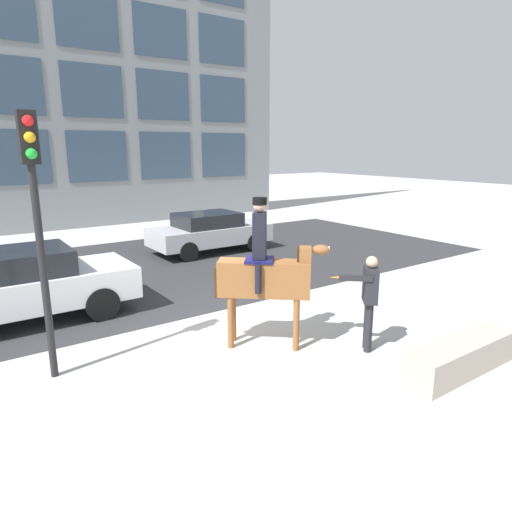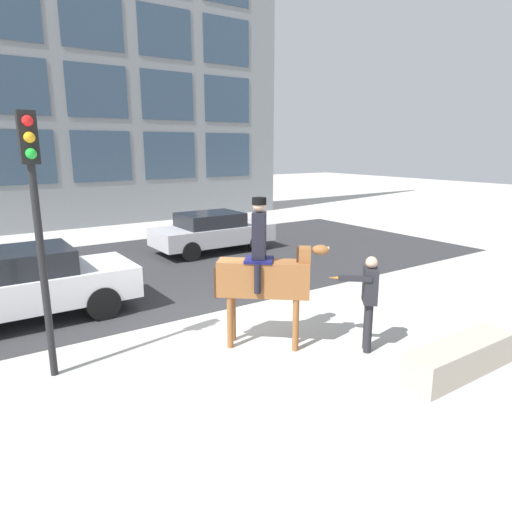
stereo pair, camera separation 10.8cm
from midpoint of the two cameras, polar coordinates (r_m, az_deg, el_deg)
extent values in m
plane|color=#B2AFA8|center=(9.40, -4.97, -8.11)|extent=(80.00, 80.00, 0.00)
cube|color=#2D2D30|center=(13.53, -15.16, -1.76)|extent=(21.67, 8.50, 0.01)
cube|color=#33475B|center=(20.61, -27.93, 10.84)|extent=(2.54, 0.02, 2.15)
cube|color=#33475B|center=(21.27, -19.29, 11.67)|extent=(2.54, 0.02, 2.15)
cube|color=#33475B|center=(22.36, -11.29, 12.20)|extent=(2.54, 0.02, 2.15)
cube|color=#33475B|center=(23.84, -4.14, 12.49)|extent=(2.54, 0.02, 2.15)
cube|color=#33475B|center=(20.73, -28.78, 18.24)|extent=(2.54, 0.02, 2.15)
cube|color=#33475B|center=(21.39, -19.87, 18.86)|extent=(2.54, 0.02, 2.15)
cube|color=#33475B|center=(22.48, -11.62, 19.06)|extent=(2.54, 0.02, 2.15)
cube|color=#33475B|center=(23.94, -4.25, 18.92)|extent=(2.54, 0.02, 2.15)
cube|color=#33475B|center=(21.84, -20.50, 25.86)|extent=(2.54, 0.02, 2.15)
cube|color=#33475B|center=(22.91, -11.97, 25.75)|extent=(2.54, 0.02, 2.15)
cube|color=#33475B|center=(24.35, -4.37, 25.23)|extent=(2.54, 0.02, 2.15)
cube|color=brown|center=(7.88, 0.62, -2.80)|extent=(1.49, 1.36, 0.61)
cylinder|color=brown|center=(8.25, 4.69, -7.77)|extent=(0.11, 0.11, 0.94)
cylinder|color=brown|center=(7.96, 4.66, -8.57)|extent=(0.11, 0.11, 0.94)
cylinder|color=brown|center=(8.34, -3.25, -7.51)|extent=(0.11, 0.11, 0.94)
cylinder|color=brown|center=(8.05, -3.58, -8.29)|extent=(0.11, 0.11, 0.94)
cube|color=brown|center=(7.77, 5.77, -0.58)|extent=(0.31, 0.31, 0.48)
cube|color=#382314|center=(7.76, 4.89, -0.42)|extent=(0.08, 0.09, 0.43)
ellipsoid|color=brown|center=(7.73, 7.74, 0.77)|extent=(0.35, 0.34, 0.18)
cube|color=silver|center=(7.73, 8.40, 0.90)|extent=(0.11, 0.11, 0.07)
cylinder|color=#382314|center=(8.02, -5.33, -3.35)|extent=(0.09, 0.09, 0.55)
cube|color=#14144C|center=(7.80, 0.05, -0.47)|extent=(0.67, 0.67, 0.05)
cube|color=black|center=(7.71, 0.05, 2.59)|extent=(0.38, 0.39, 0.79)
sphere|color=#D1A889|center=(7.63, 0.05, 6.31)|extent=(0.22, 0.22, 0.22)
cylinder|color=black|center=(7.62, 0.05, 6.89)|extent=(0.24, 0.24, 0.12)
cylinder|color=black|center=(8.13, 0.23, -1.83)|extent=(0.11, 0.11, 0.49)
cylinder|color=black|center=(7.61, -0.14, -2.90)|extent=(0.11, 0.11, 0.49)
cylinder|color=#232328|center=(8.11, 13.52, -8.71)|extent=(0.13, 0.13, 0.88)
cylinder|color=#232328|center=(8.26, 13.38, -8.29)|extent=(0.13, 0.13, 0.88)
cube|color=#232328|center=(7.94, 13.74, -3.53)|extent=(0.43, 0.45, 0.60)
sphere|color=#D1A889|center=(7.84, 13.90, -0.73)|extent=(0.20, 0.20, 0.20)
cube|color=#232328|center=(7.69, 11.95, -2.71)|extent=(0.47, 0.43, 0.09)
cone|color=orange|center=(7.66, 9.37, -2.66)|extent=(0.16, 0.15, 0.04)
cube|color=silver|center=(10.27, -27.80, -3.83)|extent=(4.44, 1.77, 0.65)
cube|color=black|center=(10.12, -28.77, -0.83)|extent=(2.22, 1.55, 0.49)
cylinder|color=black|center=(9.84, -18.98, -5.68)|extent=(0.69, 0.21, 0.69)
cylinder|color=black|center=(11.35, -21.32, -3.35)|extent=(0.69, 0.21, 0.69)
cube|color=#B7B7BC|center=(15.39, -5.94, 2.71)|extent=(3.99, 1.73, 0.57)
cube|color=black|center=(15.26, -6.31, 4.54)|extent=(1.99, 1.52, 0.45)
cylinder|color=black|center=(15.42, -0.45, 1.72)|extent=(0.62, 0.21, 0.62)
cylinder|color=black|center=(16.73, -3.55, 2.63)|extent=(0.62, 0.21, 0.62)
cylinder|color=black|center=(14.20, -8.69, 0.53)|extent=(0.62, 0.21, 0.62)
cylinder|color=black|center=(15.61, -11.30, 1.60)|extent=(0.62, 0.21, 0.62)
cylinder|color=black|center=(7.40, -25.38, -2.26)|extent=(0.11, 0.11, 3.22)
cube|color=black|center=(7.17, -26.99, 13.07)|extent=(0.24, 0.19, 0.72)
sphere|color=red|center=(7.06, -27.03, 14.84)|extent=(0.15, 0.15, 0.15)
sphere|color=orange|center=(7.06, -26.84, 13.10)|extent=(0.15, 0.15, 0.15)
sphere|color=green|center=(7.06, -26.65, 11.36)|extent=(0.15, 0.15, 0.15)
cube|color=#ADA393|center=(7.96, 23.84, -11.46)|extent=(2.23, 0.56, 0.50)
camera|label=1|loc=(0.05, -90.37, -0.09)|focal=32.00mm
camera|label=2|loc=(0.05, 89.63, 0.09)|focal=32.00mm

